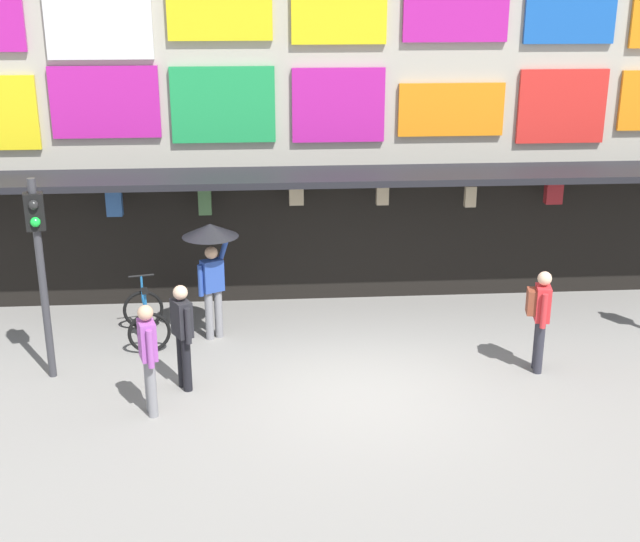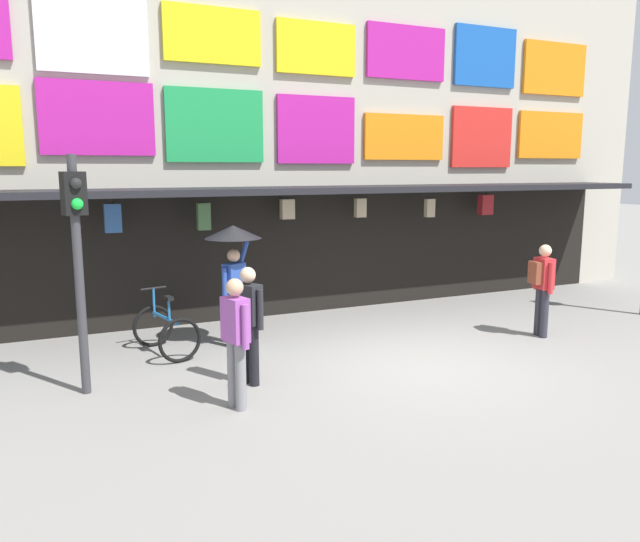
{
  "view_description": "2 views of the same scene",
  "coord_description": "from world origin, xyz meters",
  "px_view_note": "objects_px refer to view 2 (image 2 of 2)",
  "views": [
    {
      "loc": [
        -1.52,
        -11.5,
        5.89
      ],
      "look_at": [
        -0.55,
        1.15,
        1.54
      ],
      "focal_mm": 46.99,
      "sensor_mm": 36.0,
      "label": 1
    },
    {
      "loc": [
        -5.23,
        -7.72,
        3.03
      ],
      "look_at": [
        -1.18,
        1.18,
        1.38
      ],
      "focal_mm": 34.38,
      "sensor_mm": 36.0,
      "label": 2
    }
  ],
  "objects_px": {
    "pedestrian_in_blue": "(249,319)",
    "pedestrian_with_umbrella": "(233,251)",
    "traffic_light_near": "(77,237)",
    "pedestrian_in_green": "(236,336)",
    "pedestrian_in_black": "(542,283)",
    "bicycle_parked": "(166,331)"
  },
  "relations": [
    {
      "from": "traffic_light_near",
      "to": "pedestrian_in_black",
      "type": "bearing_deg",
      "value": -2.77
    },
    {
      "from": "traffic_light_near",
      "to": "pedestrian_in_blue",
      "type": "relative_size",
      "value": 1.9
    },
    {
      "from": "traffic_light_near",
      "to": "bicycle_parked",
      "type": "xyz_separation_m",
      "value": [
        1.32,
        1.34,
        -1.75
      ]
    },
    {
      "from": "pedestrian_in_green",
      "to": "bicycle_parked",
      "type": "bearing_deg",
      "value": 98.19
    },
    {
      "from": "traffic_light_near",
      "to": "pedestrian_with_umbrella",
      "type": "relative_size",
      "value": 1.54
    },
    {
      "from": "traffic_light_near",
      "to": "pedestrian_in_green",
      "type": "height_order",
      "value": "traffic_light_near"
    },
    {
      "from": "pedestrian_in_green",
      "to": "pedestrian_with_umbrella",
      "type": "distance_m",
      "value": 2.89
    },
    {
      "from": "pedestrian_in_black",
      "to": "pedestrian_with_umbrella",
      "type": "height_order",
      "value": "pedestrian_with_umbrella"
    },
    {
      "from": "pedestrian_in_blue",
      "to": "pedestrian_with_umbrella",
      "type": "distance_m",
      "value": 2.07
    },
    {
      "from": "pedestrian_with_umbrella",
      "to": "pedestrian_in_green",
      "type": "bearing_deg",
      "value": -106.26
    },
    {
      "from": "pedestrian_in_black",
      "to": "pedestrian_with_umbrella",
      "type": "relative_size",
      "value": 0.81
    },
    {
      "from": "pedestrian_in_blue",
      "to": "pedestrian_with_umbrella",
      "type": "height_order",
      "value": "pedestrian_with_umbrella"
    },
    {
      "from": "bicycle_parked",
      "to": "pedestrian_in_blue",
      "type": "xyz_separation_m",
      "value": [
        0.81,
        -1.92,
        0.55
      ]
    },
    {
      "from": "pedestrian_with_umbrella",
      "to": "pedestrian_in_black",
      "type": "bearing_deg",
      "value": -18.21
    },
    {
      "from": "traffic_light_near",
      "to": "pedestrian_in_blue",
      "type": "distance_m",
      "value": 2.51
    },
    {
      "from": "pedestrian_in_green",
      "to": "pedestrian_with_umbrella",
      "type": "bearing_deg",
      "value": 73.74
    },
    {
      "from": "pedestrian_in_green",
      "to": "pedestrian_with_umbrella",
      "type": "relative_size",
      "value": 0.81
    },
    {
      "from": "pedestrian_in_black",
      "to": "pedestrian_in_green",
      "type": "bearing_deg",
      "value": -170.69
    },
    {
      "from": "traffic_light_near",
      "to": "pedestrian_in_blue",
      "type": "xyz_separation_m",
      "value": [
        2.13,
        -0.58,
        -1.19
      ]
    },
    {
      "from": "bicycle_parked",
      "to": "pedestrian_in_black",
      "type": "xyz_separation_m",
      "value": [
        6.38,
        -1.72,
        0.59
      ]
    },
    {
      "from": "traffic_light_near",
      "to": "pedestrian_in_green",
      "type": "relative_size",
      "value": 1.9
    },
    {
      "from": "bicycle_parked",
      "to": "pedestrian_with_umbrella",
      "type": "relative_size",
      "value": 0.62
    }
  ]
}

